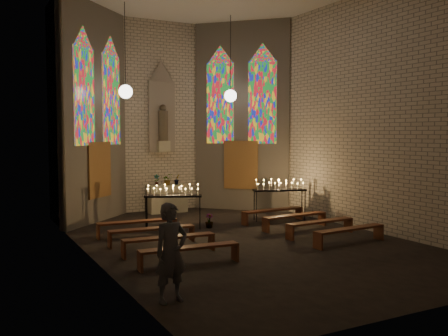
{
  "coord_description": "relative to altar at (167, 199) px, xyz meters",
  "views": [
    {
      "loc": [
        -6.59,
        -11.48,
        2.88
      ],
      "look_at": [
        0.01,
        1.01,
        1.89
      ],
      "focal_mm": 40.0,
      "sensor_mm": 36.0,
      "label": 1
    }
  ],
  "objects": [
    {
      "name": "pew_left_3",
      "position": [
        -2.27,
        -7.15,
        -0.15
      ],
      "size": [
        2.26,
        0.47,
        0.43
      ],
      "rotation": [
        0.0,
        0.0,
        -0.07
      ],
      "color": "#572A18",
      "rests_on": "ground"
    },
    {
      "name": "flower_vase_right",
      "position": [
        0.39,
        -0.02,
        0.69
      ],
      "size": [
        0.26,
        0.23,
        0.38
      ],
      "primitive_type": "imported",
      "rotation": [
        0.0,
        0.0,
        0.36
      ],
      "color": "#4C723F",
      "rests_on": "altar"
    },
    {
      "name": "pew_right_2",
      "position": [
        2.27,
        -5.95,
        -0.15
      ],
      "size": [
        2.26,
        0.47,
        0.43
      ],
      "rotation": [
        0.0,
        0.0,
        0.07
      ],
      "color": "#572A18",
      "rests_on": "ground"
    },
    {
      "name": "flower_vase_left",
      "position": [
        -0.39,
        0.02,
        0.7
      ],
      "size": [
        0.25,
        0.21,
        0.4
      ],
      "primitive_type": "imported",
      "rotation": [
        0.0,
        0.0,
        -0.34
      ],
      "color": "#4C723F",
      "rests_on": "altar"
    },
    {
      "name": "votive_stand_left",
      "position": [
        -0.97,
        -2.99,
        0.58
      ],
      "size": [
        1.73,
        1.09,
        1.26
      ],
      "rotation": [
        0.0,
        0.0,
        -0.43
      ],
      "color": "black",
      "rests_on": "ground"
    },
    {
      "name": "aisle_flower_pot",
      "position": [
        0.03,
        -3.43,
        -0.28
      ],
      "size": [
        0.27,
        0.27,
        0.43
      ],
      "primitive_type": "imported",
      "rotation": [
        0.0,
        0.0,
        -0.11
      ],
      "color": "#4C723F",
      "rests_on": "ground"
    },
    {
      "name": "visitor",
      "position": [
        -3.48,
        -9.12,
        0.35
      ],
      "size": [
        0.68,
        0.5,
        1.7
      ],
      "primitive_type": "imported",
      "rotation": [
        0.0,
        0.0,
        0.16
      ],
      "color": "#4A4A54",
      "rests_on": "ground"
    },
    {
      "name": "altar",
      "position": [
        0.0,
        0.0,
        0.0
      ],
      "size": [
        1.4,
        0.6,
        1.0
      ],
      "primitive_type": "cube",
      "color": "#B6B195",
      "rests_on": "ground"
    },
    {
      "name": "flower_vase_center",
      "position": [
        0.0,
        -0.06,
        0.71
      ],
      "size": [
        0.4,
        0.36,
        0.41
      ],
      "primitive_type": "imported",
      "rotation": [
        0.0,
        0.0,
        0.1
      ],
      "color": "#4C723F",
      "rests_on": "altar"
    },
    {
      "name": "pew_left_0",
      "position": [
        -2.27,
        -3.55,
        -0.15
      ],
      "size": [
        2.26,
        0.47,
        0.43
      ],
      "rotation": [
        0.0,
        0.0,
        -0.07
      ],
      "color": "#572A18",
      "rests_on": "ground"
    },
    {
      "name": "pew_left_2",
      "position": [
        -2.27,
        -5.95,
        -0.15
      ],
      "size": [
        2.26,
        0.47,
        0.43
      ],
      "rotation": [
        0.0,
        0.0,
        -0.07
      ],
      "color": "#572A18",
      "rests_on": "ground"
    },
    {
      "name": "pew_left_1",
      "position": [
        -2.27,
        -4.75,
        -0.15
      ],
      "size": [
        2.26,
        0.47,
        0.43
      ],
      "rotation": [
        0.0,
        0.0,
        -0.07
      ],
      "color": "#572A18",
      "rests_on": "ground"
    },
    {
      "name": "pew_right_1",
      "position": [
        2.27,
        -4.75,
        -0.15
      ],
      "size": [
        2.26,
        0.47,
        0.43
      ],
      "rotation": [
        0.0,
        0.0,
        0.07
      ],
      "color": "#572A18",
      "rests_on": "ground"
    },
    {
      "name": "pew_right_0",
      "position": [
        2.27,
        -3.55,
        -0.15
      ],
      "size": [
        2.26,
        0.47,
        0.43
      ],
      "rotation": [
        0.0,
        0.0,
        0.07
      ],
      "color": "#572A18",
      "rests_on": "ground"
    },
    {
      "name": "votive_stand_right",
      "position": [
        2.67,
        -3.33,
        0.6
      ],
      "size": [
        1.79,
        0.95,
        1.29
      ],
      "rotation": [
        0.0,
        0.0,
        -0.32
      ],
      "color": "black",
      "rests_on": "ground"
    },
    {
      "name": "room",
      "position": [
        -0.0,
        -2.08,
        3.22
      ],
      "size": [
        8.22,
        12.43,
        7.0
      ],
      "color": "beige",
      "rests_on": "ground"
    },
    {
      "name": "floor",
      "position": [
        0.0,
        -5.45,
        -0.5
      ],
      "size": [
        12.0,
        12.0,
        0.0
      ],
      "primitive_type": "plane",
      "color": "black",
      "rests_on": "ground"
    },
    {
      "name": "pew_right_3",
      "position": [
        2.27,
        -7.15,
        -0.15
      ],
      "size": [
        2.26,
        0.47,
        0.43
      ],
      "rotation": [
        0.0,
        0.0,
        0.07
      ],
      "color": "#572A18",
      "rests_on": "ground"
    }
  ]
}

